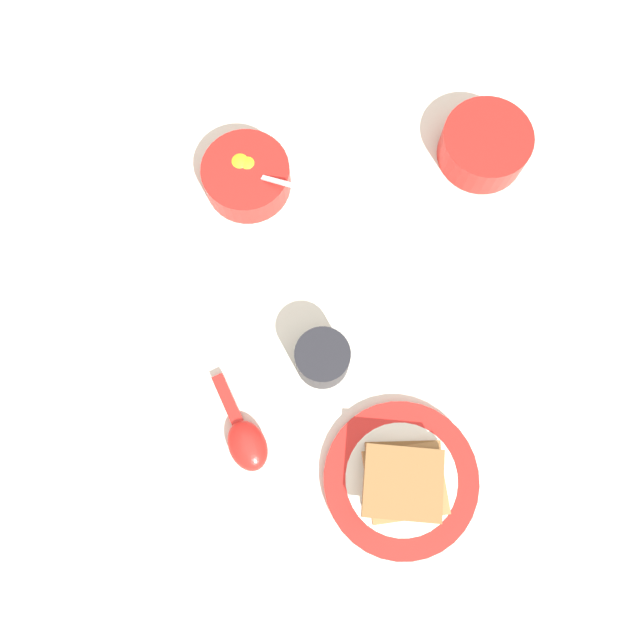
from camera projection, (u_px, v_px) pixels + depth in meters
name	position (u px, v px, depth m)	size (l,w,h in m)	color
ground_plane	(362.00, 303.00, 0.91)	(3.00, 3.00, 0.00)	silver
egg_bowl	(247.00, 176.00, 0.93)	(0.13, 0.14, 0.08)	red
toast_plate	(401.00, 479.00, 0.84)	(0.21, 0.21, 0.02)	red
toast_sandwich	(404.00, 481.00, 0.81)	(0.12, 0.12, 0.05)	brown
soup_spoon	(245.00, 439.00, 0.85)	(0.14, 0.10, 0.03)	red
congee_bowl	(485.00, 145.00, 0.94)	(0.13, 0.13, 0.06)	red
drinking_cup	(322.00, 358.00, 0.85)	(0.08, 0.08, 0.07)	black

